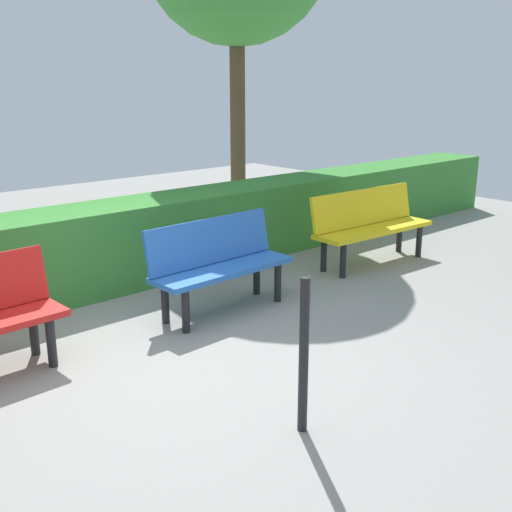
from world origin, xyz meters
The scene contains 5 objects.
ground_plane centered at (0.00, 0.00, 0.00)m, with size 16.53×16.53×0.00m, color gray.
bench_yellow centered at (-3.37, -0.63, 0.48)m, with size 1.66×0.54×0.86m.
bench_blue centered at (-1.08, -0.57, 0.48)m, with size 1.44×0.51×0.86m.
hedge_row centered at (-1.05, -1.86, 0.43)m, with size 12.53×0.74×0.87m, color #387F33.
railing_post_mid centered at (-0.17, 1.41, 0.50)m, with size 0.06×0.06×1.00m, color black.
Camera 1 is at (2.30, 3.77, 2.11)m, focal length 43.36 mm.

